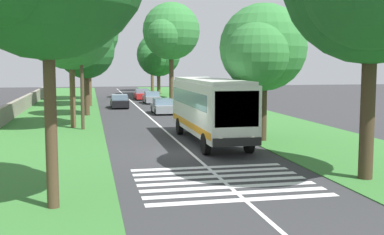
% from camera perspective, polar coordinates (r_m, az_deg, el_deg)
% --- Properties ---
extents(ground, '(160.00, 160.00, 0.00)m').
position_cam_1_polar(ground, '(25.29, -0.07, -4.21)').
color(ground, '#333335').
extents(grass_verge_left, '(120.00, 8.00, 0.04)m').
position_cam_1_polar(grass_verge_left, '(39.74, -16.26, -0.64)').
color(grass_verge_left, '#387533').
rests_on(grass_verge_left, ground).
extents(grass_verge_right, '(120.00, 8.00, 0.04)m').
position_cam_1_polar(grass_verge_right, '(41.77, 6.78, -0.12)').
color(grass_verge_right, '#387533').
rests_on(grass_verge_right, ground).
extents(centre_line, '(110.00, 0.16, 0.01)m').
position_cam_1_polar(centre_line, '(39.94, -4.45, -0.40)').
color(centre_line, silver).
rests_on(centre_line, ground).
extents(coach_bus, '(11.16, 2.62, 3.73)m').
position_cam_1_polar(coach_bus, '(28.75, 2.04, 1.35)').
color(coach_bus, silver).
rests_on(coach_bus, ground).
extents(zebra_crossing, '(5.85, 6.80, 0.01)m').
position_cam_1_polar(zebra_crossing, '(19.39, 3.68, -7.42)').
color(zebra_crossing, silver).
rests_on(zebra_crossing, ground).
extents(trailing_car_0, '(4.30, 1.78, 1.43)m').
position_cam_1_polar(trailing_car_0, '(45.91, -3.46, 1.29)').
color(trailing_car_0, gray).
rests_on(trailing_car_0, ground).
extents(trailing_car_1, '(4.30, 1.78, 1.43)m').
position_cam_1_polar(trailing_car_1, '(52.49, -8.45, 1.84)').
color(trailing_car_1, black).
rests_on(trailing_car_1, ground).
extents(trailing_car_2, '(4.30, 1.78, 1.43)m').
position_cam_1_polar(trailing_car_2, '(58.34, -4.73, 2.31)').
color(trailing_car_2, gray).
rests_on(trailing_car_2, ground).
extents(trailing_car_3, '(4.30, 1.78, 1.43)m').
position_cam_1_polar(trailing_car_3, '(64.60, -5.88, 2.67)').
color(trailing_car_3, '#B21E1E').
rests_on(trailing_car_3, ground).
extents(roadside_tree_left_1, '(7.92, 6.39, 10.46)m').
position_cam_1_polar(roadside_tree_left_1, '(36.18, -14.27, 10.07)').
color(roadside_tree_left_1, brown).
rests_on(roadside_tree_left_1, grass_verge_left).
extents(roadside_tree_left_2, '(5.91, 5.07, 8.37)m').
position_cam_1_polar(roadside_tree_left_2, '(44.91, -12.39, 7.52)').
color(roadside_tree_left_2, '#4C3826').
rests_on(roadside_tree_left_2, grass_verge_left).
extents(roadside_tree_left_3, '(8.12, 6.87, 11.38)m').
position_cam_1_polar(roadside_tree_left_3, '(65.27, -12.12, 8.90)').
color(roadside_tree_left_3, '#3D2D1E').
rests_on(roadside_tree_left_3, grass_verge_left).
extents(roadside_tree_left_4, '(7.93, 6.52, 11.20)m').
position_cam_1_polar(roadside_tree_left_4, '(55.24, -12.15, 9.38)').
color(roadside_tree_left_4, brown).
rests_on(roadside_tree_left_4, grass_verge_left).
extents(roadside_tree_right_0, '(8.76, 7.58, 12.76)m').
position_cam_1_polar(roadside_tree_right_0, '(65.73, -2.60, 9.86)').
color(roadside_tree_right_0, '#4C3826').
rests_on(roadside_tree_right_0, grass_verge_right).
extents(roadside_tree_right_1, '(6.56, 5.19, 8.13)m').
position_cam_1_polar(roadside_tree_right_1, '(29.42, 7.95, 7.76)').
color(roadside_tree_right_1, '#3D2D1E').
rests_on(roadside_tree_right_1, grass_verge_right).
extents(roadside_tree_right_2, '(7.91, 6.64, 9.40)m').
position_cam_1_polar(roadside_tree_right_2, '(75.09, -4.07, 7.19)').
color(roadside_tree_right_2, brown).
rests_on(roadside_tree_right_2, grass_verge_right).
extents(roadside_tree_right_3, '(5.57, 4.71, 9.25)m').
position_cam_1_polar(roadside_tree_right_3, '(85.84, -4.76, 7.62)').
color(roadside_tree_right_3, brown).
rests_on(roadside_tree_right_3, grass_verge_right).
extents(utility_pole, '(0.24, 1.40, 7.53)m').
position_cam_1_polar(utility_pole, '(34.95, -12.72, 5.01)').
color(utility_pole, '#473828').
rests_on(utility_pole, grass_verge_left).
extents(roadside_wall, '(70.00, 0.40, 1.34)m').
position_cam_1_polar(roadside_wall, '(45.00, -20.11, 0.88)').
color(roadside_wall, gray).
rests_on(roadside_wall, grass_verge_left).
extents(pedestrian, '(0.34, 0.34, 1.69)m').
position_cam_1_polar(pedestrian, '(31.53, 7.14, -0.53)').
color(pedestrian, '#26262D').
rests_on(pedestrian, grass_verge_right).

